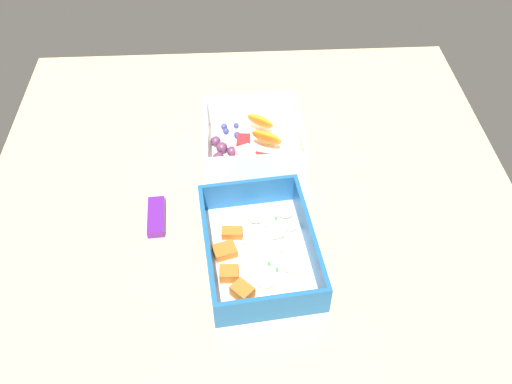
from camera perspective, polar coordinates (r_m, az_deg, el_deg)
table_surface at (r=84.55cm, az=-0.49°, el=-0.89°), size 80.00×80.00×2.00cm
pasta_container at (r=74.93cm, az=0.32°, el=-6.03°), size 21.52×16.29×5.23cm
fruit_bowl at (r=89.31cm, az=-0.36°, el=4.95°), size 15.96×15.61×6.21cm
candy_bar at (r=81.48cm, az=-10.12°, el=-2.49°), size 7.12×2.76×1.20cm
paper_cup_liner at (r=99.71cm, az=-2.09°, el=8.93°), size 4.06×4.06×1.58cm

